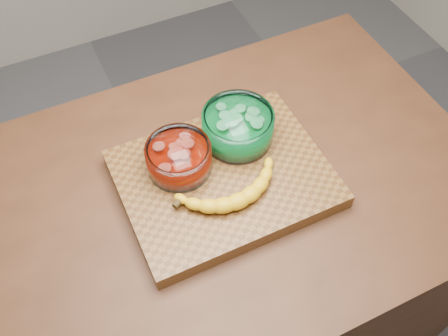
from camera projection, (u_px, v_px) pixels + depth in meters
name	position (u px, v px, depth m)	size (l,w,h in m)	color
ground	(224.00, 321.00, 1.85)	(3.50, 3.50, 0.00)	#57575B
counter	(224.00, 269.00, 1.49)	(1.20, 0.80, 0.90)	#472615
cutting_board	(224.00, 179.00, 1.11)	(0.45, 0.35, 0.04)	brown
bowl_red	(179.00, 158.00, 1.08)	(0.14, 0.14, 0.07)	white
bowl_green	(238.00, 127.00, 1.12)	(0.16, 0.16, 0.08)	white
banana	(232.00, 191.00, 1.04)	(0.27, 0.12, 0.04)	gold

